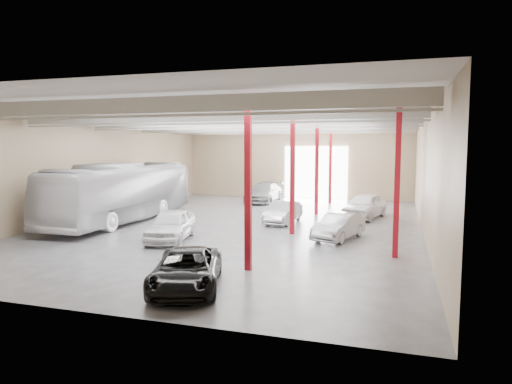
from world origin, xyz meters
The scene contains 8 objects.
depot_shell centered at (0.13, 0.48, 4.98)m, with size 22.12×32.12×7.06m.
coach_bus centered at (-8.01, -1.04, 1.95)m, with size 3.27×13.98×3.89m, color silver.
black_sedan centered at (2.50, -13.00, 0.69)m, with size 2.28×4.93×1.37m, color black.
car_row_a centered at (-2.00, -5.65, 0.82)m, with size 1.94×4.81×1.64m, color white.
car_row_b centered at (2.40, 1.50, 0.71)m, with size 1.50×4.31×1.42m, color #ACACB1.
car_row_c centered at (-2.00, 12.00, 0.85)m, with size 2.37×5.83×1.69m, color gray.
car_right_near centered at (6.54, -2.67, 0.70)m, with size 1.48×4.26×1.40m, color #ACACB1.
car_right_far centered at (7.33, 5.29, 0.86)m, with size 2.03×5.05×1.72m, color white.
Camera 1 is at (9.54, -27.26, 5.03)m, focal length 32.00 mm.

